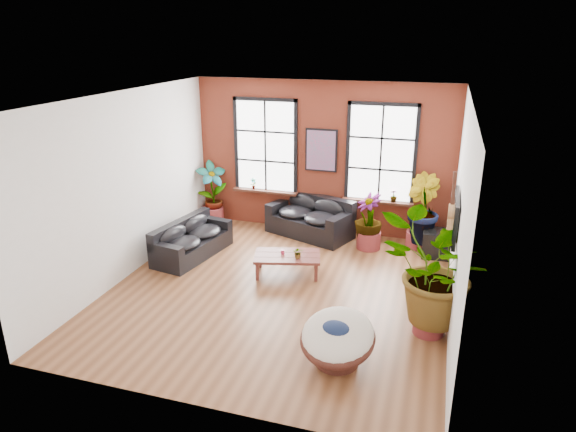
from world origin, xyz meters
name	(u,v)px	position (x,y,z in m)	size (l,w,h in m)	color
room	(280,198)	(0.00, 0.15, 1.75)	(6.04, 6.54, 3.54)	brown
sofa_back	(311,218)	(-0.13, 2.88, 0.40)	(2.15, 1.57, 0.89)	black
sofa_left	(191,240)	(-2.27, 0.97, 0.34)	(1.11, 2.00, 0.75)	black
coffee_table	(287,257)	(-0.05, 0.70, 0.36)	(1.41, 1.02, 0.49)	#592520
papasan_chair	(337,338)	(1.48, -1.85, 0.41)	(1.24, 1.25, 0.80)	#4F241C
poster	(321,150)	(0.00, 3.18, 1.95)	(0.74, 0.06, 0.98)	black
tv_wall_unit	(454,217)	(2.93, 0.60, 1.54)	(0.13, 1.86, 1.20)	black
media_box	(438,244)	(2.76, 2.46, 0.28)	(0.70, 0.59, 0.56)	black
pot_back_left	(213,215)	(-2.66, 2.90, 0.20)	(0.59, 0.59, 0.40)	maroon
pot_back_right	(417,239)	(2.30, 2.83, 0.18)	(0.52, 0.52, 0.35)	maroon
pot_right_wall	(429,323)	(2.70, -0.66, 0.18)	(0.56, 0.56, 0.36)	maroon
pot_mid	(369,240)	(1.28, 2.44, 0.19)	(0.58, 0.58, 0.38)	maroon
floor_plant_back_left	(212,190)	(-2.64, 2.91, 0.85)	(0.74, 0.50, 1.41)	#103D19
floor_plant_back_right	(421,209)	(2.33, 2.82, 0.90)	(0.83, 0.67, 1.50)	#103D19
floor_plant_right_wall	(434,273)	(2.71, -0.64, 1.04)	(1.59, 1.37, 1.76)	#103D19
floor_plant_mid	(368,218)	(1.25, 2.47, 0.69)	(0.61, 0.61, 1.10)	#103D19
table_plant	(298,253)	(0.20, 0.62, 0.52)	(0.20, 0.18, 0.22)	#103D19
sill_plant_left	(253,184)	(-1.65, 3.13, 1.04)	(0.14, 0.10, 0.27)	#103D19
sill_plant_right	(394,196)	(1.70, 3.13, 1.04)	(0.15, 0.15, 0.27)	#103D19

